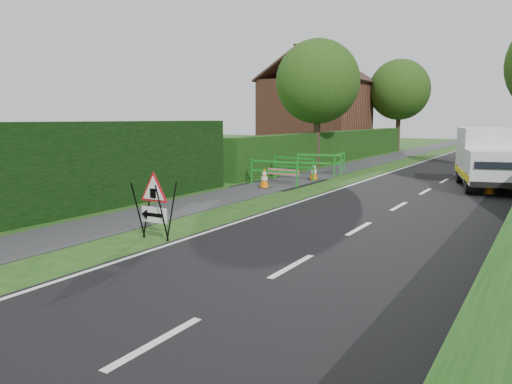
% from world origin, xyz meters
% --- Properties ---
extents(ground, '(120.00, 120.00, 0.00)m').
position_xyz_m(ground, '(0.00, 0.00, 0.00)').
color(ground, '#174413').
rests_on(ground, ground).
extents(road_surface, '(6.00, 90.00, 0.02)m').
position_xyz_m(road_surface, '(2.50, 35.00, 0.00)').
color(road_surface, black).
rests_on(road_surface, ground).
extents(footpath, '(2.00, 90.00, 0.02)m').
position_xyz_m(footpath, '(-3.00, 35.00, 0.01)').
color(footpath, '#2D2D30').
rests_on(footpath, ground).
extents(hedge_west_far, '(1.00, 24.00, 1.80)m').
position_xyz_m(hedge_west_far, '(-5.00, 22.00, 0.00)').
color(hedge_west_far, '#14380F').
rests_on(hedge_west_far, ground).
extents(house_west, '(7.50, 7.40, 7.88)m').
position_xyz_m(house_west, '(-10.00, 30.00, 2.90)').
color(house_west, brown).
rests_on(house_west, ground).
extents(tree_nw, '(4.40, 4.40, 6.70)m').
position_xyz_m(tree_nw, '(-4.60, 18.00, 4.48)').
color(tree_nw, '#2D2116').
rests_on(tree_nw, ground).
extents(tree_fw, '(4.80, 4.80, 7.24)m').
position_xyz_m(tree_fw, '(-4.60, 34.00, 4.83)').
color(tree_fw, '#2D2116').
rests_on(tree_fw, ground).
extents(triangle_sign, '(0.85, 0.85, 1.24)m').
position_xyz_m(triangle_sign, '(-0.94, 1.25, 0.86)').
color(triangle_sign, black).
rests_on(triangle_sign, ground).
extents(works_van, '(3.03, 5.18, 2.22)m').
position_xyz_m(works_van, '(4.28, 13.61, 1.18)').
color(works_van, silver).
rests_on(works_van, ground).
extents(traffic_cone_0, '(0.38, 0.38, 0.79)m').
position_xyz_m(traffic_cone_0, '(4.52, 11.95, 0.39)').
color(traffic_cone_0, black).
rests_on(traffic_cone_0, ground).
extents(traffic_cone_1, '(0.38, 0.38, 0.79)m').
position_xyz_m(traffic_cone_1, '(5.09, 13.56, 0.39)').
color(traffic_cone_1, black).
rests_on(traffic_cone_1, ground).
extents(traffic_cone_2, '(0.38, 0.38, 0.79)m').
position_xyz_m(traffic_cone_2, '(4.74, 15.39, 0.39)').
color(traffic_cone_2, black).
rests_on(traffic_cone_2, ground).
extents(traffic_cone_3, '(0.38, 0.38, 0.79)m').
position_xyz_m(traffic_cone_3, '(-2.86, 9.37, 0.39)').
color(traffic_cone_3, black).
rests_on(traffic_cone_3, ground).
extents(traffic_cone_4, '(0.38, 0.38, 0.79)m').
position_xyz_m(traffic_cone_4, '(-2.30, 12.56, 0.39)').
color(traffic_cone_4, black).
rests_on(traffic_cone_4, ground).
extents(ped_barrier_0, '(2.06, 0.38, 1.00)m').
position_xyz_m(ped_barrier_0, '(-2.98, 10.29, 0.63)').
color(ped_barrier_0, '#198922').
rests_on(ped_barrier_0, ground).
extents(ped_barrier_1, '(2.09, 0.65, 1.00)m').
position_xyz_m(ped_barrier_1, '(-3.13, 12.32, 0.63)').
color(ped_barrier_1, '#198922').
rests_on(ped_barrier_1, ground).
extents(ped_barrier_2, '(2.08, 0.85, 1.00)m').
position_xyz_m(ped_barrier_2, '(-2.91, 14.50, 0.63)').
color(ped_barrier_2, '#198922').
rests_on(ped_barrier_2, ground).
extents(ped_barrier_3, '(0.64, 2.09, 1.00)m').
position_xyz_m(ped_barrier_3, '(-2.30, 15.49, 0.63)').
color(ped_barrier_3, '#198922').
rests_on(ped_barrier_3, ground).
extents(redwhite_plank, '(1.49, 0.22, 0.25)m').
position_xyz_m(redwhite_plank, '(-2.97, 11.07, 0.00)').
color(redwhite_plank, red).
rests_on(redwhite_plank, ground).
extents(hatchback_car, '(1.63, 3.72, 1.25)m').
position_xyz_m(hatchback_car, '(2.28, 26.08, 0.62)').
color(hatchback_car, white).
rests_on(hatchback_car, ground).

